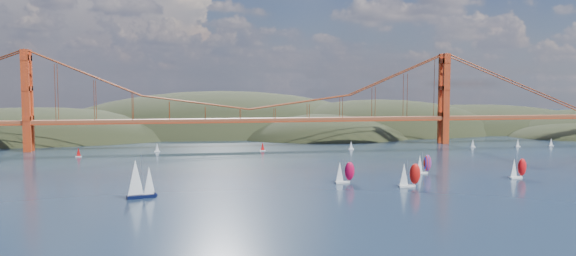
# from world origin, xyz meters

# --- Properties ---
(ground) EXTENTS (1200.00, 1200.00, 0.00)m
(ground) POSITION_xyz_m (0.00, 0.00, 0.00)
(ground) COLOR black
(ground) RESTS_ON ground
(headlands) EXTENTS (725.00, 225.00, 96.00)m
(headlands) POSITION_xyz_m (44.95, 278.29, -12.46)
(headlands) COLOR black
(headlands) RESTS_ON ground
(bridge) EXTENTS (552.00, 12.00, 55.00)m
(bridge) POSITION_xyz_m (-1.75, 180.00, 32.23)
(bridge) COLOR brown
(bridge) RESTS_ON ground
(sloop_navy) EXTENTS (9.42, 6.44, 13.98)m
(sloop_navy) POSITION_xyz_m (-49.62, 40.64, 6.17)
(sloop_navy) COLOR black
(sloop_navy) RESTS_ON ground
(racer_0) EXTENTS (7.91, 4.06, 8.89)m
(racer_0) POSITION_xyz_m (22.52, 56.03, 4.20)
(racer_0) COLOR silver
(racer_0) RESTS_ON ground
(racer_1) EXTENTS (8.32, 3.54, 9.46)m
(racer_1) POSITION_xyz_m (43.11, 44.45, 4.47)
(racer_1) COLOR white
(racer_1) RESTS_ON ground
(racer_2) EXTENTS (7.77, 4.09, 8.72)m
(racer_2) POSITION_xyz_m (91.73, 54.58, 4.12)
(racer_2) COLOR white
(racer_2) RESTS_ON ground
(racer_rwb) EXTENTS (7.77, 4.69, 8.70)m
(racer_rwb) POSITION_xyz_m (60.23, 71.56, 4.11)
(racer_rwb) COLOR silver
(racer_rwb) RESTS_ON ground
(distant_boat_2) EXTENTS (3.00, 2.00, 4.70)m
(distant_boat_2) POSITION_xyz_m (-88.93, 150.56, 2.41)
(distant_boat_2) COLOR silver
(distant_boat_2) RESTS_ON ground
(distant_boat_3) EXTENTS (3.00, 2.00, 4.70)m
(distant_boat_3) POSITION_xyz_m (-51.23, 164.87, 2.41)
(distant_boat_3) COLOR silver
(distant_boat_3) RESTS_ON ground
(distant_boat_4) EXTENTS (3.00, 2.00, 4.70)m
(distant_boat_4) POSITION_xyz_m (127.13, 156.10, 2.41)
(distant_boat_4) COLOR silver
(distant_boat_4) RESTS_ON ground
(distant_boat_5) EXTENTS (3.00, 2.00, 4.70)m
(distant_boat_5) POSITION_xyz_m (154.08, 153.78, 2.41)
(distant_boat_5) COLOR silver
(distant_boat_5) RESTS_ON ground
(distant_boat_6) EXTENTS (3.00, 2.00, 4.70)m
(distant_boat_6) POSITION_xyz_m (176.15, 154.72, 2.41)
(distant_boat_6) COLOR silver
(distant_boat_6) RESTS_ON ground
(distant_boat_8) EXTENTS (3.00, 2.00, 4.70)m
(distant_boat_8) POSITION_xyz_m (54.99, 158.21, 2.41)
(distant_boat_8) COLOR silver
(distant_boat_8) RESTS_ON ground
(distant_boat_9) EXTENTS (3.00, 2.00, 4.70)m
(distant_boat_9) POSITION_xyz_m (5.25, 159.49, 2.41)
(distant_boat_9) COLOR silver
(distant_boat_9) RESTS_ON ground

